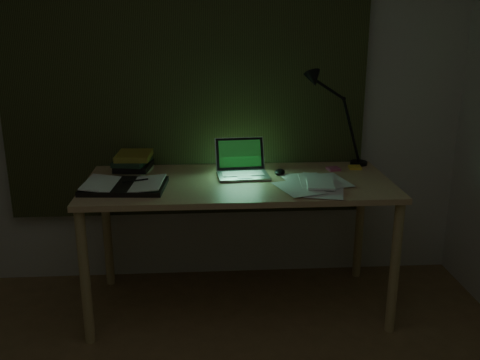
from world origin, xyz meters
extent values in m
cube|color=beige|center=(0.00, 2.00, 1.25)|extent=(3.50, 0.00, 2.50)
cube|color=#2E3118|center=(0.00, 1.96, 1.45)|extent=(2.20, 0.06, 2.00)
ellipsoid|color=black|center=(0.54, 1.65, 0.80)|extent=(0.08, 0.11, 0.03)
cube|color=yellow|center=(1.02, 1.76, 0.79)|extent=(0.08, 0.08, 0.02)
cube|color=#CA4E7A|center=(0.88, 1.73, 0.79)|extent=(0.08, 0.08, 0.01)
camera|label=1|loc=(0.11, -1.31, 1.64)|focal=40.00mm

